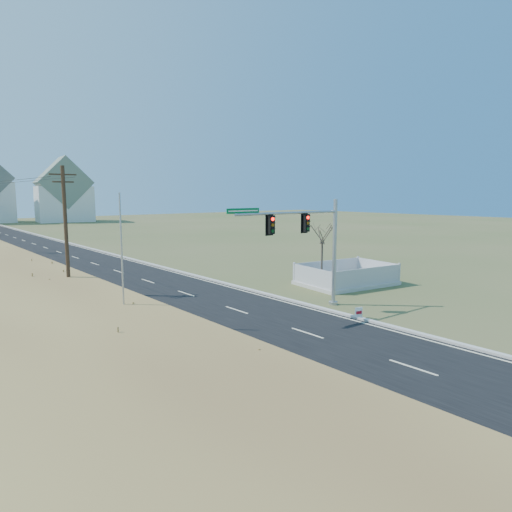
{
  "coord_description": "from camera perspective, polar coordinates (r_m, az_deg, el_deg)",
  "views": [
    {
      "loc": [
        -16.23,
        -17.73,
        7.09
      ],
      "look_at": [
        0.86,
        3.19,
        3.4
      ],
      "focal_mm": 32.0,
      "sensor_mm": 36.0,
      "label": 1
    }
  ],
  "objects": [
    {
      "name": "condo_ne",
      "position": [
        127.01,
        -22.87,
        7.06
      ],
      "size": [
        14.12,
        10.51,
        16.52
      ],
      "rotation": [
        0.0,
        0.0,
        -0.1
      ],
      "color": "silver",
      "rests_on": "ground"
    },
    {
      "name": "flagpole",
      "position": [
        24.9,
        -16.33,
        -2.32
      ],
      "size": [
        0.32,
        0.32,
        7.16
      ],
      "color": "#B7B5AD",
      "rests_on": "ground"
    },
    {
      "name": "curb",
      "position": [
        71.07,
        -22.41,
        1.53
      ],
      "size": [
        0.3,
        180.0,
        0.18
      ],
      "primitive_type": "cube",
      "color": "#B2AFA8",
      "rests_on": "ground"
    },
    {
      "name": "fence_enclosure",
      "position": [
        36.65,
        11.2,
        -3.04
      ],
      "size": [
        7.72,
        5.78,
        1.64
      ],
      "rotation": [
        0.0,
        0.0,
        -0.14
      ],
      "color": "#B7B5AD",
      "rests_on": "ground"
    },
    {
      "name": "traffic_signal_mast",
      "position": [
        28.0,
        7.24,
        1.79
      ],
      "size": [
        8.5,
        0.61,
        6.77
      ],
      "rotation": [
        0.0,
        0.0,
        -0.03
      ],
      "color": "#9EA0A5",
      "rests_on": "ground"
    },
    {
      "name": "open_sign",
      "position": [
        27.06,
        12.71,
        -6.9
      ],
      "size": [
        0.48,
        0.18,
        0.61
      ],
      "rotation": [
        0.0,
        0.0,
        -0.28
      ],
      "color": "white",
      "rests_on": "ground"
    },
    {
      "name": "ground",
      "position": [
        25.06,
        3.12,
        -8.67
      ],
      "size": [
        260.0,
        260.0,
        0.0
      ],
      "primitive_type": "plane",
      "color": "#455228",
      "rests_on": "ground"
    },
    {
      "name": "utility_pole_near",
      "position": [
        34.23,
        -22.68,
        3.15
      ],
      "size": [
        1.8,
        0.26,
        9.0
      ],
      "color": "#422D1E",
      "rests_on": "ground"
    },
    {
      "name": "road",
      "position": [
        70.0,
        -25.65,
        1.22
      ],
      "size": [
        8.0,
        180.0,
        0.06
      ],
      "primitive_type": "cube",
      "color": "black",
      "rests_on": "ground"
    },
    {
      "name": "bare_tree",
      "position": [
        35.68,
        8.3,
        2.93
      ],
      "size": [
        1.93,
        1.93,
        5.12
      ],
      "color": "#4C3F33",
      "rests_on": "ground"
    }
  ]
}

